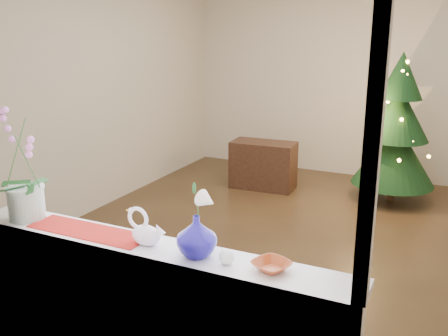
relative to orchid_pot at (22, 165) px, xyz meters
The scene contains 16 objects.
ground 2.80m from the orchid_pot, 70.92° to the left, with size 5.00×5.00×0.00m, color #342315.
wall_back 4.94m from the orchid_pot, 80.44° to the left, with size 4.50×0.10×2.70m, color beige.
wall_front 0.84m from the orchid_pot, ahead, with size 4.50×0.10×2.70m, color beige.
wall_left 2.77m from the orchid_pot, 121.07° to the left, with size 0.10×5.00×2.70m, color beige.
window_apron 1.15m from the orchid_pot, ahead, with size 2.20×0.08×0.88m, color white.
windowsill 0.89m from the orchid_pot, ahead, with size 2.20×0.26×0.04m, color white.
window_frame 0.95m from the orchid_pot, ahead, with size 2.22×0.06×1.60m, color white, non-canonical shape.
runner 0.54m from the orchid_pot, ahead, with size 0.70×0.20×0.01m, color maroon.
orchid_pot is the anchor object (origin of this frame).
swan 0.85m from the orchid_pot, ahead, with size 0.22×0.10×0.18m, color white, non-canonical shape.
blue_vase 1.13m from the orchid_pot, ahead, with size 0.22×0.22×0.23m, color #10096B.
lily 1.11m from the orchid_pot, ahead, with size 0.13×0.07×0.18m, color white, non-canonical shape.
paperweight 1.31m from the orchid_pot, ahead, with size 0.07×0.07×0.07m, color white.
amber_dish 1.52m from the orchid_pot, ahead, with size 0.14×0.14×0.04m, color #983916.
xmas_tree 4.32m from the orchid_pot, 69.25° to the left, with size 0.95×0.95×1.73m, color black, non-canonical shape.
side_table 3.90m from the orchid_pot, 90.28° to the left, with size 0.80×0.40×0.60m, color black.
Camera 1 is at (1.36, -4.30, 1.98)m, focal length 40.00 mm.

